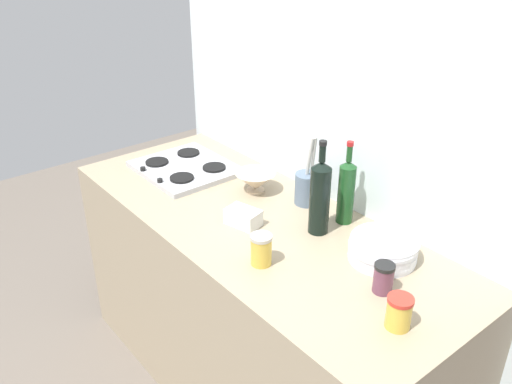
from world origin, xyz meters
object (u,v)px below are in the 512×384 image
at_px(wine_bottle_mid_left, 346,191).
at_px(condiment_jar_rear, 383,278).
at_px(butter_dish, 244,218).
at_px(condiment_jar_front, 399,312).
at_px(stovetop_hob, 185,168).
at_px(plate_stack, 383,249).
at_px(wine_bottle_leftmost, 320,196).
at_px(utensil_crock, 307,187).
at_px(mixing_bowl, 255,181).
at_px(condiment_jar_spare, 261,250).

distance_m(wine_bottle_mid_left, condiment_jar_rear, 0.45).
relative_size(butter_dish, condiment_jar_front, 1.27).
height_order(stovetop_hob, plate_stack, plate_stack).
distance_m(butter_dish, condiment_jar_front, 0.73).
bearing_deg(plate_stack, butter_dish, -154.67).
height_order(wine_bottle_leftmost, utensil_crock, wine_bottle_leftmost).
relative_size(wine_bottle_leftmost, utensil_crock, 1.21).
relative_size(mixing_bowl, butter_dish, 1.34).
height_order(wine_bottle_leftmost, mixing_bowl, wine_bottle_leftmost).
xyz_separation_m(wine_bottle_leftmost, wine_bottle_mid_left, (0.01, 0.13, -0.02)).
distance_m(stovetop_hob, butter_dish, 0.56).
xyz_separation_m(wine_bottle_leftmost, condiment_jar_front, (0.52, -0.19, -0.10)).
bearing_deg(wine_bottle_mid_left, wine_bottle_leftmost, -94.67).
height_order(condiment_jar_rear, condiment_jar_spare, condiment_jar_spare).
bearing_deg(condiment_jar_front, plate_stack, 136.63).
distance_m(wine_bottle_leftmost, condiment_jar_spare, 0.31).
xyz_separation_m(butter_dish, condiment_jar_rear, (0.60, 0.09, 0.02)).
bearing_deg(condiment_jar_spare, stovetop_hob, 165.77).
bearing_deg(condiment_jar_front, wine_bottle_mid_left, 147.50).
xyz_separation_m(wine_bottle_mid_left, condiment_jar_spare, (0.02, -0.43, -0.08)).
height_order(plate_stack, condiment_jar_front, condiment_jar_front).
distance_m(plate_stack, condiment_jar_rear, 0.18).
relative_size(mixing_bowl, utensil_crock, 0.58).
bearing_deg(utensil_crock, plate_stack, -9.84).
distance_m(plate_stack, condiment_jar_spare, 0.42).
relative_size(condiment_jar_front, condiment_jar_rear, 1.01).
distance_m(utensil_crock, condiment_jar_spare, 0.47).
bearing_deg(condiment_jar_rear, butter_dish, -171.54).
xyz_separation_m(plate_stack, utensil_crock, (-0.46, 0.08, 0.03)).
distance_m(wine_bottle_mid_left, mixing_bowl, 0.43).
distance_m(plate_stack, utensil_crock, 0.47).
height_order(utensil_crock, condiment_jar_front, utensil_crock).
height_order(stovetop_hob, butter_dish, butter_dish).
distance_m(butter_dish, condiment_jar_rear, 0.60).
bearing_deg(plate_stack, utensil_crock, 170.16).
bearing_deg(butter_dish, stovetop_hob, 170.77).
bearing_deg(utensil_crock, butter_dish, -94.29).
xyz_separation_m(utensil_crock, condiment_jar_rear, (0.57, -0.22, -0.02)).
xyz_separation_m(wine_bottle_mid_left, condiment_jar_rear, (0.38, -0.23, -0.08)).
bearing_deg(mixing_bowl, wine_bottle_leftmost, -3.21).
bearing_deg(plate_stack, mixing_bowl, -178.43).
bearing_deg(condiment_jar_rear, condiment_jar_front, -35.52).
height_order(condiment_jar_front, condiment_jar_spare, condiment_jar_spare).
xyz_separation_m(stovetop_hob, condiment_jar_spare, (0.80, -0.20, 0.04)).
bearing_deg(wine_bottle_leftmost, wine_bottle_mid_left, 85.33).
distance_m(mixing_bowl, utensil_crock, 0.24).
bearing_deg(mixing_bowl, condiment_jar_rear, -8.75).
relative_size(plate_stack, utensil_crock, 0.79).
height_order(mixing_bowl, condiment_jar_spare, condiment_jar_spare).
bearing_deg(condiment_jar_spare, utensil_crock, 117.30).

